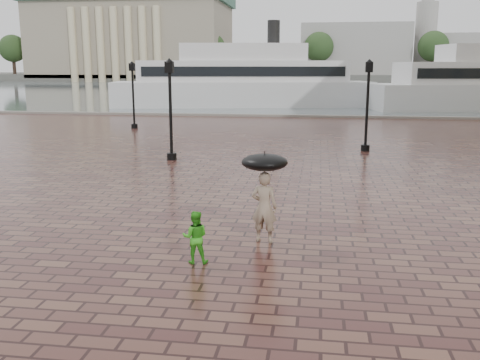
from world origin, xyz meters
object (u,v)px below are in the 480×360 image
Objects in this scene: adult_pedestrian at (264,207)px; ferry_near at (243,81)px; street_lamps at (215,101)px; child_pedestrian at (195,237)px.

adult_pedestrian is 45.58m from ferry_near.
street_lamps is 8.88× the size of adult_pedestrian.
street_lamps is 0.55× the size of ferry_near.
child_pedestrian is 0.04× the size of ferry_near.
ferry_near reaches higher than child_pedestrian.
ferry_near is (-2.55, 28.58, 0.36)m from street_lamps.
adult_pedestrian is 2.12m from child_pedestrian.
adult_pedestrian is (4.40, -16.43, -1.46)m from street_lamps.
child_pedestrian is at bearing -80.34° from street_lamps.
adult_pedestrian is at bearing -75.02° from street_lamps.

